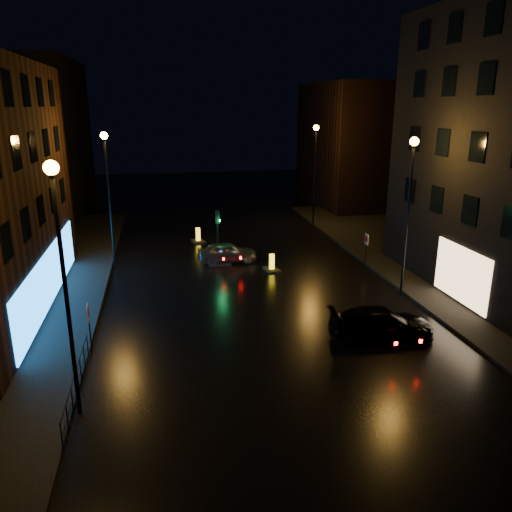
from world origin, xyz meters
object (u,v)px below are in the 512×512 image
object	(u,v)px
bollard_far	(198,239)
road_sign_left	(89,317)
silver_hatchback	(227,252)
road_sign_right	(367,242)
dark_sedan	(381,323)
traffic_signal	(218,254)
bollard_near	(272,267)

from	to	relation	value
bollard_far	road_sign_left	size ratio (longest dim) A/B	0.67
silver_hatchback	bollard_far	bearing A→B (deg)	13.30
bollard_far	road_sign_right	bearing A→B (deg)	-51.66
dark_sedan	road_sign_right	size ratio (longest dim) A/B	2.16
traffic_signal	road_sign_right	xyz separation A→B (m)	(9.10, -2.89, 1.10)
bollard_near	road_sign_right	bearing A→B (deg)	-13.14
bollard_near	bollard_far	bearing A→B (deg)	106.92
dark_sedan	silver_hatchback	bearing A→B (deg)	28.22
silver_hatchback	dark_sedan	world-z (taller)	dark_sedan
silver_hatchback	road_sign_right	size ratio (longest dim) A/B	1.81
bollard_far	traffic_signal	bearing A→B (deg)	-92.99
silver_hatchback	traffic_signal	bearing A→B (deg)	58.48
bollard_far	silver_hatchback	bearing A→B (deg)	-88.03
traffic_signal	dark_sedan	distance (m)	13.86
silver_hatchback	bollard_far	size ratio (longest dim) A/B	2.76
silver_hatchback	road_sign_left	xyz separation A→B (m)	(-7.24, -11.33, 0.92)
dark_sedan	road_sign_right	distance (m)	10.35
traffic_signal	bollard_near	world-z (taller)	traffic_signal
bollard_near	road_sign_left	xyz separation A→B (m)	(-9.74, -9.06, 1.35)
dark_sedan	bollard_far	world-z (taller)	dark_sedan
road_sign_left	silver_hatchback	bearing A→B (deg)	53.42
bollard_far	road_sign_left	xyz separation A→B (m)	(-5.79, -16.73, 1.34)
traffic_signal	road_sign_right	world-z (taller)	traffic_signal
bollard_near	road_sign_right	distance (m)	6.22
silver_hatchback	dark_sedan	size ratio (longest dim) A/B	0.84
silver_hatchback	road_sign_right	xyz separation A→B (m)	(8.55, -2.57, 0.94)
traffic_signal	dark_sedan	world-z (taller)	traffic_signal
silver_hatchback	road_sign_left	bearing A→B (deg)	145.65
silver_hatchback	bollard_near	size ratio (longest dim) A/B	2.91
silver_hatchback	dark_sedan	distance (m)	13.35
dark_sedan	traffic_signal	bearing A→B (deg)	29.81
road_sign_right	dark_sedan	bearing A→B (deg)	72.79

